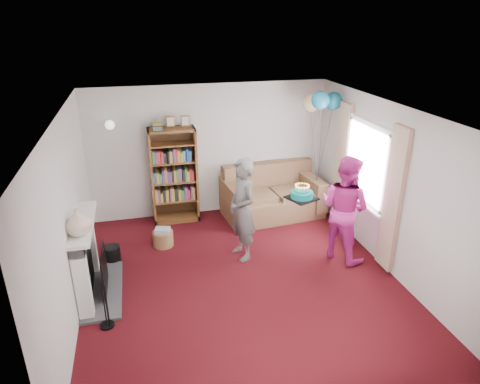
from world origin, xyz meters
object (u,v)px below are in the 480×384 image
object	(u,v)px
birthday_cake	(302,195)
person_striped	(242,210)
sofa	(271,197)
bookcase	(174,176)
person_magenta	(344,208)

from	to	relation	value
birthday_cake	person_striped	bearing A→B (deg)	164.80
sofa	person_striped	xyz separation A→B (m)	(-0.94, -1.41, 0.47)
sofa	person_striped	distance (m)	1.76
sofa	person_striped	world-z (taller)	person_striped
bookcase	person_striped	distance (m)	1.87
person_striped	person_magenta	xyz separation A→B (m)	(1.54, -0.38, 0.02)
sofa	birthday_cake	distance (m)	1.80
person_striped	birthday_cake	world-z (taller)	person_striped
bookcase	person_magenta	world-z (taller)	bookcase
person_magenta	birthday_cake	world-z (taller)	person_magenta
sofa	person_magenta	size ratio (longest dim) A/B	1.08
person_striped	sofa	bearing A→B (deg)	133.09
person_striped	birthday_cake	distance (m)	0.95
person_striped	person_magenta	bearing A→B (deg)	62.91
bookcase	person_magenta	bearing A→B (deg)	-39.53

